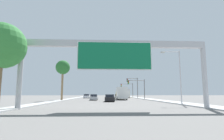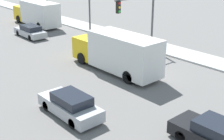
{
  "view_description": "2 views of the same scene",
  "coord_description": "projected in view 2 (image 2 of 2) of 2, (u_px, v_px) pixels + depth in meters",
  "views": [
    {
      "loc": [
        -1.15,
        -0.63,
        1.62
      ],
      "look_at": [
        0.0,
        23.77,
        4.9
      ],
      "focal_mm": 28.0,
      "sensor_mm": 36.0,
      "label": 1
    },
    {
      "loc": [
        -12.52,
        28.11,
        9.1
      ],
      "look_at": [
        0.56,
        42.95,
        1.62
      ],
      "focal_mm": 50.0,
      "sensor_mm": 36.0,
      "label": 2
    }
  ],
  "objects": [
    {
      "name": "truck_box_primary",
      "position": [
        117.0,
        52.0,
        24.85
      ],
      "size": [
        2.41,
        8.67,
        3.19
      ],
      "color": "yellow",
      "rests_on": "ground"
    },
    {
      "name": "car_near_center",
      "position": [
        30.0,
        31.0,
        35.54
      ],
      "size": [
        1.74,
        4.77,
        1.36
      ],
      "color": "#A5A8AD",
      "rests_on": "ground"
    },
    {
      "name": "car_near_right",
      "position": [
        216.0,
        136.0,
        15.26
      ],
      "size": [
        1.88,
        4.5,
        1.43
      ],
      "color": "black",
      "rests_on": "ground"
    },
    {
      "name": "sidewalk_right",
      "position": [
        87.0,
        27.0,
        40.27
      ],
      "size": [
        3.0,
        120.0,
        0.15
      ],
      "color": "#AEAEAE",
      "rests_on": "ground"
    },
    {
      "name": "truck_box_secondary",
      "position": [
        37.0,
        13.0,
        40.65
      ],
      "size": [
        2.37,
        8.7,
        3.22
      ],
      "color": "yellow",
      "rests_on": "ground"
    },
    {
      "name": "traffic_light_near_intersection",
      "position": [
        141.0,
        13.0,
        28.85
      ],
      "size": [
        5.0,
        0.32,
        5.56
      ],
      "color": "#4C4C4F",
      "rests_on": "ground"
    },
    {
      "name": "car_far_center",
      "position": [
        70.0,
        105.0,
        18.34
      ],
      "size": [
        1.73,
        4.52,
        1.41
      ],
      "color": "#A5A8AD",
      "rests_on": "ground"
    }
  ]
}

